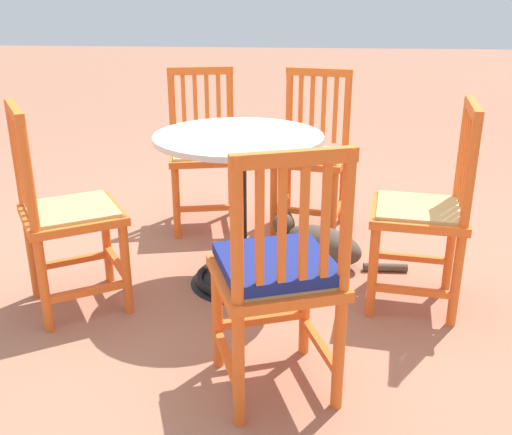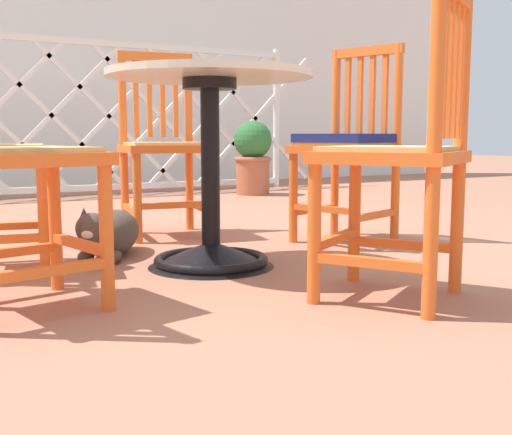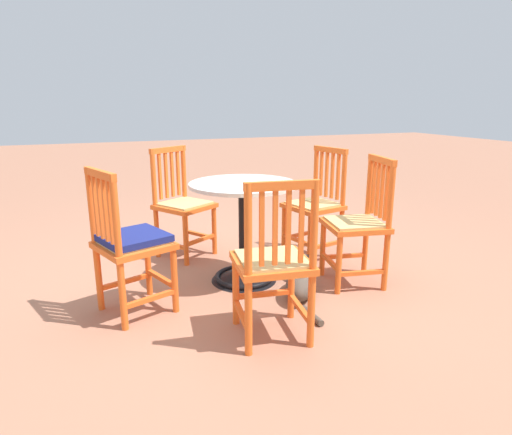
{
  "view_description": "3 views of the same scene",
  "coord_description": "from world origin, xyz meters",
  "px_view_note": "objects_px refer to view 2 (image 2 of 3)",
  "views": [
    {
      "loc": [
        2.56,
        0.28,
        1.34
      ],
      "look_at": [
        -0.08,
        0.06,
        0.32
      ],
      "focal_mm": 41.94,
      "sensor_mm": 36.0,
      "label": 1
    },
    {
      "loc": [
        -1.03,
        -2.18,
        0.5
      ],
      "look_at": [
        0.15,
        -0.07,
        0.18
      ],
      "focal_mm": 44.67,
      "sensor_mm": 36.0,
      "label": 2
    },
    {
      "loc": [
        1.01,
        2.82,
        1.28
      ],
      "look_at": [
        -0.07,
        0.09,
        0.5
      ],
      "focal_mm": 30.74,
      "sensor_mm": 36.0,
      "label": 3
    }
  ],
  "objects_px": {
    "orange_chair_at_corner": "(348,146)",
    "tabby_cat": "(109,234)",
    "orange_chair_by_planter": "(163,148)",
    "orange_chair_near_fence": "(399,156)",
    "orange_chair_tucked_in": "(9,158)",
    "terracotta_planter": "(253,156)",
    "cafe_table": "(211,192)"
  },
  "relations": [
    {
      "from": "orange_chair_near_fence",
      "to": "terracotta_planter",
      "type": "height_order",
      "value": "orange_chair_near_fence"
    },
    {
      "from": "terracotta_planter",
      "to": "orange_chair_by_planter",
      "type": "bearing_deg",
      "value": -130.33
    },
    {
      "from": "tabby_cat",
      "to": "orange_chair_at_corner",
      "type": "bearing_deg",
      "value": -8.01
    },
    {
      "from": "orange_chair_tucked_in",
      "to": "tabby_cat",
      "type": "relative_size",
      "value": 1.3
    },
    {
      "from": "orange_chair_tucked_in",
      "to": "terracotta_planter",
      "type": "bearing_deg",
      "value": 50.45
    },
    {
      "from": "orange_chair_tucked_in",
      "to": "tabby_cat",
      "type": "height_order",
      "value": "orange_chair_tucked_in"
    },
    {
      "from": "cafe_table",
      "to": "orange_chair_tucked_in",
      "type": "xyz_separation_m",
      "value": [
        -0.75,
        -0.29,
        0.15
      ]
    },
    {
      "from": "orange_chair_tucked_in",
      "to": "orange_chair_at_corner",
      "type": "xyz_separation_m",
      "value": [
        1.56,
        0.51,
        0.01
      ]
    },
    {
      "from": "orange_chair_near_fence",
      "to": "tabby_cat",
      "type": "height_order",
      "value": "orange_chair_near_fence"
    },
    {
      "from": "cafe_table",
      "to": "terracotta_planter",
      "type": "height_order",
      "value": "cafe_table"
    },
    {
      "from": "orange_chair_by_planter",
      "to": "orange_chair_tucked_in",
      "type": "bearing_deg",
      "value": -128.32
    },
    {
      "from": "orange_chair_by_planter",
      "to": "tabby_cat",
      "type": "distance_m",
      "value": 0.7
    },
    {
      "from": "cafe_table",
      "to": "terracotta_planter",
      "type": "distance_m",
      "value": 2.99
    },
    {
      "from": "orange_chair_tucked_in",
      "to": "terracotta_planter",
      "type": "xyz_separation_m",
      "value": [
        2.34,
        2.83,
        -0.11
      ]
    },
    {
      "from": "orange_chair_by_planter",
      "to": "orange_chair_at_corner",
      "type": "bearing_deg",
      "value": -41.48
    },
    {
      "from": "orange_chair_at_corner",
      "to": "tabby_cat",
      "type": "bearing_deg",
      "value": 171.99
    },
    {
      "from": "orange_chair_at_corner",
      "to": "orange_chair_tucked_in",
      "type": "bearing_deg",
      "value": -161.89
    },
    {
      "from": "orange_chair_near_fence",
      "to": "orange_chair_by_planter",
      "type": "distance_m",
      "value": 1.54
    },
    {
      "from": "orange_chair_at_corner",
      "to": "terracotta_planter",
      "type": "height_order",
      "value": "orange_chair_at_corner"
    },
    {
      "from": "orange_chair_by_planter",
      "to": "cafe_table",
      "type": "bearing_deg",
      "value": -98.87
    },
    {
      "from": "cafe_table",
      "to": "orange_chair_at_corner",
      "type": "xyz_separation_m",
      "value": [
        0.81,
        0.22,
        0.16
      ]
    },
    {
      "from": "orange_chair_at_corner",
      "to": "tabby_cat",
      "type": "xyz_separation_m",
      "value": [
        -1.09,
        0.15,
        -0.35
      ]
    },
    {
      "from": "orange_chair_near_fence",
      "to": "orange_chair_at_corner",
      "type": "relative_size",
      "value": 1.0
    },
    {
      "from": "orange_chair_by_planter",
      "to": "tabby_cat",
      "type": "relative_size",
      "value": 1.3
    },
    {
      "from": "terracotta_planter",
      "to": "tabby_cat",
      "type": "bearing_deg",
      "value": -130.85
    },
    {
      "from": "orange_chair_near_fence",
      "to": "orange_chair_by_planter",
      "type": "height_order",
      "value": "same"
    },
    {
      "from": "tabby_cat",
      "to": "orange_chair_near_fence",
      "type": "bearing_deg",
      "value": -62.24
    },
    {
      "from": "tabby_cat",
      "to": "orange_chair_by_planter",
      "type": "bearing_deg",
      "value": 47.2
    },
    {
      "from": "orange_chair_tucked_in",
      "to": "tabby_cat",
      "type": "xyz_separation_m",
      "value": [
        0.46,
        0.66,
        -0.34
      ]
    },
    {
      "from": "orange_chair_near_fence",
      "to": "terracotta_planter",
      "type": "distance_m",
      "value": 3.5
    },
    {
      "from": "orange_chair_tucked_in",
      "to": "orange_chair_near_fence",
      "type": "distance_m",
      "value": 1.12
    },
    {
      "from": "orange_chair_tucked_in",
      "to": "orange_chair_at_corner",
      "type": "bearing_deg",
      "value": 18.11
    }
  ]
}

